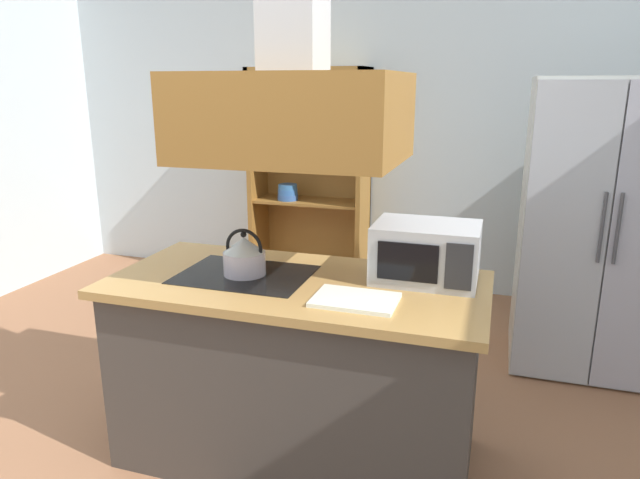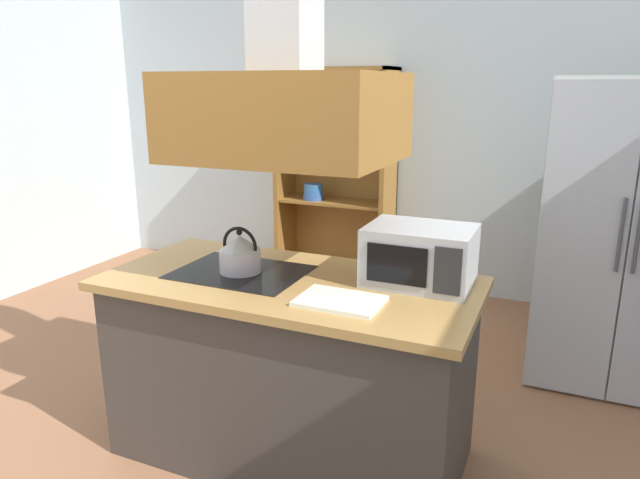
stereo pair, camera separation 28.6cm
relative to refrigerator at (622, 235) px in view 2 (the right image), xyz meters
name	(u,v)px [view 2 (the right image)]	position (x,y,z in m)	size (l,w,h in m)	color
wall_back	(404,133)	(-1.65, 1.16, 0.45)	(6.00, 0.12, 2.70)	silver
kitchen_island	(290,368)	(-1.44, -1.48, -0.45)	(1.70, 0.83, 0.90)	#423C37
range_hood	(286,88)	(-1.44, -1.48, 0.84)	(0.90, 0.70, 1.26)	#9C672B
refrigerator	(622,235)	(0.00, 0.00, 0.00)	(0.90, 0.78, 1.80)	beige
dish_cabinet	(336,191)	(-2.19, 0.94, -0.06)	(1.01, 0.40, 1.89)	olive
kettle	(240,253)	(-1.69, -1.48, 0.09)	(0.20, 0.20, 0.22)	silver
cutting_board	(340,301)	(-1.12, -1.66, 0.01)	(0.34, 0.24, 0.02)	white
microwave	(420,255)	(-0.89, -1.30, 0.13)	(0.46, 0.35, 0.26)	#B7BABF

